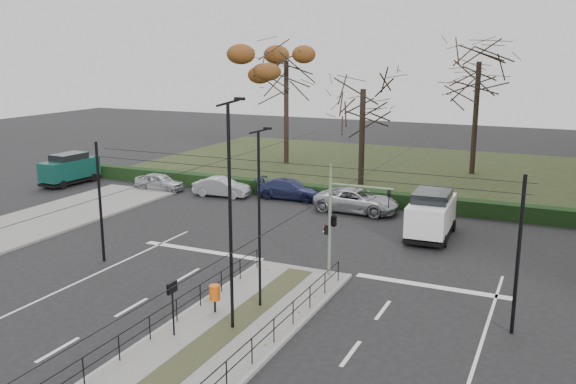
{
  "coord_description": "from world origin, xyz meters",
  "views": [
    {
      "loc": [
        10.74,
        -20.37,
        10.13
      ],
      "look_at": [
        -1.7,
        6.78,
        3.28
      ],
      "focal_mm": 38.0,
      "sensor_mm": 36.0,
      "label": 1
    }
  ],
  "objects_px": {
    "traffic_light": "(336,219)",
    "bare_tree_near": "(363,96)",
    "streetlamp_median_near": "(231,215)",
    "parked_car_second": "(222,187)",
    "green_van": "(70,168)",
    "parked_car_third": "(290,189)",
    "streetlamp_median_far": "(260,218)",
    "rust_tree": "(286,61)",
    "parked_car_fourth": "(357,201)",
    "white_van": "(431,213)",
    "info_panel": "(172,294)",
    "bare_tree_center": "(479,70)",
    "parked_car_first": "(159,182)",
    "litter_bin": "(215,293)"
  },
  "relations": [
    {
      "from": "parked_car_first",
      "to": "white_van",
      "type": "bearing_deg",
      "value": -99.54
    },
    {
      "from": "bare_tree_center",
      "to": "green_van",
      "type": "bearing_deg",
      "value": -148.52
    },
    {
      "from": "streetlamp_median_far",
      "to": "green_van",
      "type": "xyz_separation_m",
      "value": [
        -24.57,
        15.13,
        -2.55
      ]
    },
    {
      "from": "litter_bin",
      "to": "streetlamp_median_near",
      "type": "height_order",
      "value": "streetlamp_median_near"
    },
    {
      "from": "streetlamp_median_far",
      "to": "bare_tree_center",
      "type": "relative_size",
      "value": 0.59
    },
    {
      "from": "parked_car_first",
      "to": "info_panel",
      "type": "bearing_deg",
      "value": -142.99
    },
    {
      "from": "green_van",
      "to": "streetlamp_median_near",
      "type": "bearing_deg",
      "value": -35.25
    },
    {
      "from": "streetlamp_median_near",
      "to": "parked_car_third",
      "type": "relative_size",
      "value": 1.75
    },
    {
      "from": "streetlamp_median_far",
      "to": "rust_tree",
      "type": "relative_size",
      "value": 0.59
    },
    {
      "from": "parked_car_fourth",
      "to": "white_van",
      "type": "xyz_separation_m",
      "value": [
        5.52,
        -3.5,
        0.6
      ]
    },
    {
      "from": "streetlamp_median_far",
      "to": "parked_car_third",
      "type": "bearing_deg",
      "value": 110.84
    },
    {
      "from": "traffic_light",
      "to": "streetlamp_median_far",
      "type": "relative_size",
      "value": 0.64
    },
    {
      "from": "traffic_light",
      "to": "bare_tree_near",
      "type": "distance_m",
      "value": 20.96
    },
    {
      "from": "parked_car_second",
      "to": "green_van",
      "type": "distance_m",
      "value": 13.05
    },
    {
      "from": "streetlamp_median_near",
      "to": "streetlamp_median_far",
      "type": "relative_size",
      "value": 1.17
    },
    {
      "from": "traffic_light",
      "to": "green_van",
      "type": "relative_size",
      "value": 0.94
    },
    {
      "from": "parked_car_fourth",
      "to": "bare_tree_center",
      "type": "relative_size",
      "value": 0.44
    },
    {
      "from": "traffic_light",
      "to": "info_panel",
      "type": "height_order",
      "value": "traffic_light"
    },
    {
      "from": "traffic_light",
      "to": "litter_bin",
      "type": "height_order",
      "value": "traffic_light"
    },
    {
      "from": "traffic_light",
      "to": "rust_tree",
      "type": "relative_size",
      "value": 0.38
    },
    {
      "from": "rust_tree",
      "to": "bare_tree_center",
      "type": "bearing_deg",
      "value": 6.15
    },
    {
      "from": "info_panel",
      "to": "parked_car_third",
      "type": "relative_size",
      "value": 0.42
    },
    {
      "from": "rust_tree",
      "to": "streetlamp_median_far",
      "type": "bearing_deg",
      "value": -67.03
    },
    {
      "from": "streetlamp_median_near",
      "to": "green_van",
      "type": "distance_m",
      "value": 30.24
    },
    {
      "from": "streetlamp_median_far",
      "to": "streetlamp_median_near",
      "type": "bearing_deg",
      "value": -90.2
    },
    {
      "from": "streetlamp_median_far",
      "to": "parked_car_second",
      "type": "xyz_separation_m",
      "value": [
        -11.6,
        16.52,
        -3.15
      ]
    },
    {
      "from": "green_van",
      "to": "parked_car_second",
      "type": "bearing_deg",
      "value": 6.11
    },
    {
      "from": "parked_car_second",
      "to": "rust_tree",
      "type": "distance_m",
      "value": 16.63
    },
    {
      "from": "litter_bin",
      "to": "green_van",
      "type": "relative_size",
      "value": 0.22
    },
    {
      "from": "parked_car_second",
      "to": "parked_car_third",
      "type": "relative_size",
      "value": 0.85
    },
    {
      "from": "streetlamp_median_far",
      "to": "parked_car_second",
      "type": "relative_size",
      "value": 1.76
    },
    {
      "from": "streetlamp_median_far",
      "to": "bare_tree_near",
      "type": "height_order",
      "value": "bare_tree_near"
    },
    {
      "from": "white_van",
      "to": "bare_tree_center",
      "type": "bearing_deg",
      "value": 91.62
    },
    {
      "from": "parked_car_first",
      "to": "bare_tree_center",
      "type": "height_order",
      "value": "bare_tree_center"
    },
    {
      "from": "info_panel",
      "to": "parked_car_fourth",
      "type": "relative_size",
      "value": 0.37
    },
    {
      "from": "green_van",
      "to": "rust_tree",
      "type": "relative_size",
      "value": 0.4
    },
    {
      "from": "parked_car_second",
      "to": "parked_car_fourth",
      "type": "bearing_deg",
      "value": -96.73
    },
    {
      "from": "streetlamp_median_far",
      "to": "rust_tree",
      "type": "xyz_separation_m",
      "value": [
        -12.97,
        30.6,
        5.59
      ]
    },
    {
      "from": "traffic_light",
      "to": "streetlamp_median_near",
      "type": "height_order",
      "value": "streetlamp_median_near"
    },
    {
      "from": "parked_car_third",
      "to": "bare_tree_near",
      "type": "distance_m",
      "value": 9.48
    },
    {
      "from": "parked_car_third",
      "to": "parked_car_fourth",
      "type": "relative_size",
      "value": 0.89
    },
    {
      "from": "parked_car_fourth",
      "to": "bare_tree_near",
      "type": "xyz_separation_m",
      "value": [
        -2.31,
        7.99,
        6.15
      ]
    },
    {
      "from": "parked_car_third",
      "to": "green_van",
      "type": "height_order",
      "value": "green_van"
    },
    {
      "from": "white_van",
      "to": "info_panel",
      "type": "bearing_deg",
      "value": -109.45
    },
    {
      "from": "streetlamp_median_near",
      "to": "parked_car_second",
      "type": "distance_m",
      "value": 22.36
    },
    {
      "from": "parked_car_fourth",
      "to": "rust_tree",
      "type": "relative_size",
      "value": 0.45
    },
    {
      "from": "parked_car_third",
      "to": "parked_car_fourth",
      "type": "bearing_deg",
      "value": -108.94
    },
    {
      "from": "parked_car_first",
      "to": "parked_car_third",
      "type": "bearing_deg",
      "value": -81.0
    },
    {
      "from": "white_van",
      "to": "green_van",
      "type": "height_order",
      "value": "white_van"
    },
    {
      "from": "traffic_light",
      "to": "bare_tree_center",
      "type": "distance_m",
      "value": 28.64
    }
  ]
}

